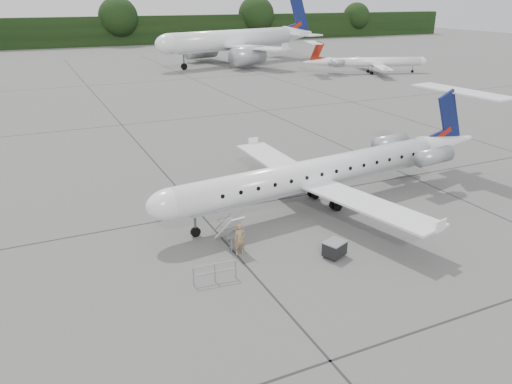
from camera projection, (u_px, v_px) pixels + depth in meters
name	position (u px, v px, depth m)	size (l,w,h in m)	color
ground	(317.00, 228.00, 30.96)	(320.00, 320.00, 0.00)	slate
treeline	(74.00, 32.00, 139.19)	(260.00, 4.00, 8.00)	black
main_regional_jet	(315.00, 159.00, 32.94)	(26.29, 18.93, 6.74)	white
airstair	(229.00, 229.00, 28.44)	(0.85, 2.14, 2.11)	white
passenger	(240.00, 239.00, 27.52)	(0.68, 0.44, 1.86)	#937650
safety_railing	(215.00, 273.00, 25.00)	(2.20, 0.08, 1.00)	gray
baggage_cart	(335.00, 249.00, 27.39)	(1.14, 0.93, 0.99)	black
bg_narrowbody	(232.00, 30.00, 102.32)	(38.73, 27.89, 13.90)	white
bg_regional_right	(375.00, 57.00, 91.62)	(22.16, 15.96, 5.81)	white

